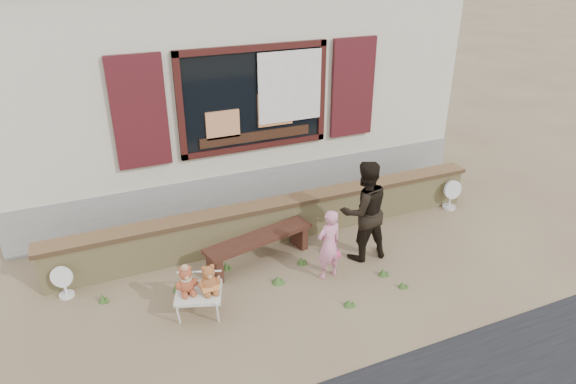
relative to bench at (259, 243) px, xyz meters
name	(u,v)px	position (x,y,z in m)	size (l,w,h in m)	color
ground	(304,270)	(0.52, -0.48, -0.32)	(80.00, 80.00, 0.00)	brown
shopfront	(211,70)	(0.52, 4.01, 1.68)	(8.04, 5.13, 4.00)	#ACA58B
brick_wall	(278,219)	(0.52, 0.52, 0.02)	(7.10, 0.36, 0.67)	tan
bench	(259,243)	(0.00, 0.00, 0.00)	(1.74, 0.73, 0.44)	#351A12
folding_chair	(199,294)	(-1.12, -0.83, 0.00)	(0.70, 0.66, 0.35)	beige
teddy_bear_left	(186,279)	(-1.25, -0.78, 0.23)	(0.28, 0.25, 0.39)	brown
teddy_bear_right	(209,278)	(-0.99, -0.87, 0.23)	(0.29, 0.25, 0.39)	brown
child	(329,245)	(0.76, -0.75, 0.21)	(0.39, 0.25, 1.06)	pink
adult	(364,211)	(1.47, -0.47, 0.46)	(0.75, 0.59, 1.55)	black
fan_left	(64,281)	(-2.68, 0.25, -0.08)	(0.31, 0.21, 0.48)	white
fan_right	(451,194)	(3.73, 0.26, -0.04)	(0.34, 0.23, 0.55)	silver
grass_tufts	(287,273)	(0.22, -0.52, -0.25)	(3.94, 1.56, 0.16)	#385823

